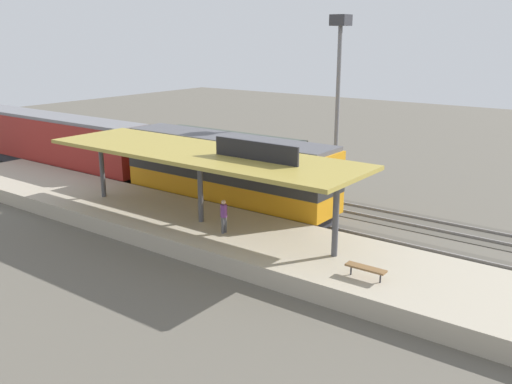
# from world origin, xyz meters

# --- Properties ---
(ground_plane) EXTENTS (120.00, 120.00, 0.00)m
(ground_plane) POSITION_xyz_m (2.00, 0.00, 0.00)
(ground_plane) COLOR #5B564C
(track_near) EXTENTS (3.20, 110.00, 0.16)m
(track_near) POSITION_xyz_m (0.00, 0.00, 0.03)
(track_near) COLOR #4E4941
(track_near) RESTS_ON ground
(track_far) EXTENTS (3.20, 110.00, 0.16)m
(track_far) POSITION_xyz_m (4.60, 0.00, 0.03)
(track_far) COLOR #4E4941
(track_far) RESTS_ON ground
(platform) EXTENTS (6.00, 44.00, 0.90)m
(platform) POSITION_xyz_m (-4.60, 0.00, 0.45)
(platform) COLOR #A89E89
(platform) RESTS_ON ground
(station_canopy) EXTENTS (5.20, 18.00, 4.70)m
(station_canopy) POSITION_xyz_m (-4.60, -0.09, 4.53)
(station_canopy) COLOR #47474C
(station_canopy) RESTS_ON platform
(platform_bench) EXTENTS (0.44, 1.70, 0.50)m
(platform_bench) POSITION_xyz_m (-6.00, -10.21, 1.34)
(platform_bench) COLOR #333338
(platform_bench) RESTS_ON platform
(locomotive) EXTENTS (2.93, 14.43, 4.44)m
(locomotive) POSITION_xyz_m (0.00, 1.97, 2.41)
(locomotive) COLOR #28282D
(locomotive) RESTS_ON track_near
(passenger_carriage_single) EXTENTS (2.90, 20.00, 4.24)m
(passenger_carriage_single) POSITION_xyz_m (0.00, 19.97, 2.31)
(passenger_carriage_single) COLOR #28282D
(passenger_carriage_single) RESTS_ON track_near
(freight_car) EXTENTS (2.80, 12.00, 3.54)m
(freight_car) POSITION_xyz_m (4.60, 5.81, 1.97)
(freight_car) COLOR #28282D
(freight_car) RESTS_ON track_far
(light_mast) EXTENTS (1.10, 1.10, 11.70)m
(light_mast) POSITION_xyz_m (7.80, -1.15, 8.40)
(light_mast) COLOR slate
(light_mast) RESTS_ON ground
(person_waiting) EXTENTS (0.34, 0.34, 1.71)m
(person_waiting) POSITION_xyz_m (-5.24, -2.11, 1.85)
(person_waiting) COLOR #4C4C51
(person_waiting) RESTS_ON platform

